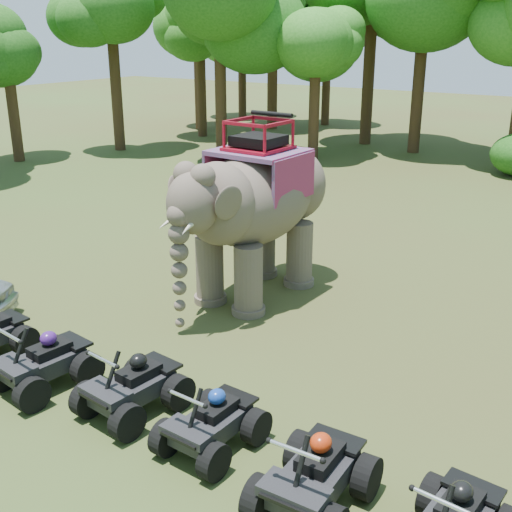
{
  "coord_description": "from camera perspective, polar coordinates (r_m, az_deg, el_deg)",
  "views": [
    {
      "loc": [
        6.42,
        -8.42,
        6.04
      ],
      "look_at": [
        0.0,
        1.2,
        1.9
      ],
      "focal_mm": 45.0,
      "sensor_mm": 36.0,
      "label": 1
    }
  ],
  "objects": [
    {
      "name": "ground",
      "position": [
        12.19,
        -3.18,
        -10.04
      ],
      "size": [
        110.0,
        110.0,
        0.0
      ],
      "primitive_type": "plane",
      "color": "#47381E",
      "rests_on": "ground"
    },
    {
      "name": "elephant",
      "position": [
        14.79,
        0.0,
        4.26
      ],
      "size": [
        2.39,
        5.08,
        4.21
      ],
      "primitive_type": null,
      "rotation": [
        0.0,
        0.0,
        -0.04
      ],
      "color": "brown",
      "rests_on": "ground"
    },
    {
      "name": "atv_1",
      "position": [
        11.94,
        -18.44,
        -8.34
      ],
      "size": [
        1.44,
        1.84,
        1.26
      ],
      "primitive_type": null,
      "rotation": [
        0.0,
        0.0,
        -0.12
      ],
      "color": "black",
      "rests_on": "ground"
    },
    {
      "name": "atv_2",
      "position": [
        10.84,
        -10.94,
        -10.66
      ],
      "size": [
        1.39,
        1.8,
        1.25
      ],
      "primitive_type": null,
      "rotation": [
        0.0,
        0.0,
        -0.1
      ],
      "color": "black",
      "rests_on": "ground"
    },
    {
      "name": "atv_3",
      "position": [
        9.87,
        -3.99,
        -13.91
      ],
      "size": [
        1.21,
        1.62,
        1.17
      ],
      "primitive_type": null,
      "rotation": [
        0.0,
        0.0,
        -0.04
      ],
      "color": "black",
      "rests_on": "ground"
    },
    {
      "name": "atv_4",
      "position": [
        8.82,
        5.26,
        -18.13
      ],
      "size": [
        1.32,
        1.77,
        1.29
      ],
      "primitive_type": null,
      "rotation": [
        0.0,
        0.0,
        0.03
      ],
      "color": "black",
      "rests_on": "ground"
    },
    {
      "name": "tree_22",
      "position": [
        32.52,
        -20.99,
        13.75
      ],
      "size": [
        4.73,
        4.73,
        6.76
      ],
      "primitive_type": null,
      "color": "#195114",
      "rests_on": "ground"
    },
    {
      "name": "tree_23",
      "position": [
        34.15,
        -12.46,
        16.06
      ],
      "size": [
        5.78,
        5.78,
        8.26
      ],
      "primitive_type": null,
      "color": "#195114",
      "rests_on": "ground"
    },
    {
      "name": "tree_24",
      "position": [
        31.92,
        -3.2,
        16.45
      ],
      "size": [
        5.95,
        5.95,
        8.49
      ],
      "primitive_type": null,
      "color": "#195114",
      "rests_on": "ground"
    },
    {
      "name": "tree_25",
      "position": [
        31.07,
        5.25,
        14.77
      ],
      "size": [
        4.78,
        4.78,
        6.83
      ],
      "primitive_type": null,
      "color": "#195114",
      "rests_on": "ground"
    },
    {
      "name": "tree_26",
      "position": [
        33.63,
        14.45,
        16.89
      ],
      "size": [
        6.63,
        6.63,
        9.47
      ],
      "primitive_type": null,
      "color": "#195114",
      "rests_on": "ground"
    },
    {
      "name": "tree_28",
      "position": [
        35.71,
        10.13,
        18.06
      ],
      "size": [
        7.28,
        7.28,
        10.4
      ],
      "primitive_type": null,
      "color": "#195114",
      "rests_on": "ground"
    },
    {
      "name": "tree_29",
      "position": [
        40.79,
        -5.17,
        16.74
      ],
      "size": [
        5.59,
        5.59,
        7.98
      ],
      "primitive_type": null,
      "color": "#195114",
      "rests_on": "ground"
    },
    {
      "name": "tree_30",
      "position": [
        42.68,
        6.32,
        16.55
      ],
      "size": [
        5.29,
        5.29,
        7.56
      ],
      "primitive_type": null,
      "color": "#195114",
      "rests_on": "ground"
    },
    {
      "name": "tree_32",
      "position": [
        40.75,
        1.49,
        18.68
      ],
      "size": [
        7.45,
        7.45,
        10.64
      ],
      "primitive_type": null,
      "color": "#195114",
      "rests_on": "ground"
    },
    {
      "name": "tree_34",
      "position": [
        45.42,
        -1.25,
        17.34
      ],
      "size": [
        5.85,
        5.85,
        8.35
      ],
      "primitive_type": null,
      "color": "#195114",
      "rests_on": "ground"
    },
    {
      "name": "tree_37",
      "position": [
        38.02,
        -4.93,
        16.36
      ],
      "size": [
        5.42,
        5.42,
        7.74
      ],
      "primitive_type": null,
      "color": "#195114",
      "rests_on": "ground"
    }
  ]
}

